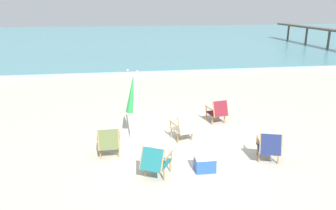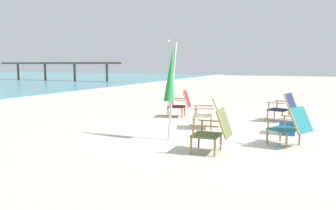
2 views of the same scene
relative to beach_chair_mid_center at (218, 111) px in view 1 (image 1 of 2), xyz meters
name	(u,v)px [view 1 (image 1 of 2)]	position (x,y,z in m)	size (l,w,h in m)	color
ground_plane	(183,146)	(-1.51, -1.67, -0.43)	(80.00, 80.00, 0.00)	#B7AF9E
sea	(132,38)	(-1.51, 28.75, -0.38)	(80.00, 40.00, 0.10)	teal
surf_band	(149,73)	(-1.51, 8.45, -0.40)	(80.00, 1.10, 0.06)	white
beach_chair_mid_center	(218,111)	(0.00, 0.00, 0.00)	(0.69, 0.76, 0.82)	maroon
beach_chair_far_center	(184,127)	(-1.41, -1.28, 0.00)	(0.75, 0.84, 0.81)	beige
beach_chair_front_right	(109,142)	(-3.57, -2.02, 0.00)	(0.61, 0.70, 0.81)	#515B33
beach_chair_front_left	(155,161)	(-2.50, -3.27, -0.01)	(0.86, 0.92, 0.79)	#196066
beach_chair_back_right	(269,146)	(0.45, -2.94, 0.00)	(0.77, 0.85, 0.81)	#19234C
umbrella_furled_green	(132,94)	(-2.89, -0.88, 0.95)	(0.42, 0.30, 2.11)	#B7B2A8
cooler_box	(205,163)	(-1.28, -3.15, -0.23)	(0.49, 0.35, 0.40)	blue
pier_distant	(318,30)	(14.78, 17.78, 1.18)	(0.90, 13.90, 1.80)	brown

